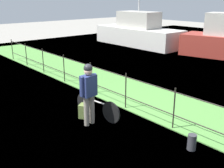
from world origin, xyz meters
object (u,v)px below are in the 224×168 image
cyclist_person (89,89)px  mooring_bollard (192,142)px  moored_boat_far (138,33)px  backpack_on_paving (83,111)px  bicycle_main (97,106)px  wooden_crate (87,90)px  terrier_dog (87,83)px  moored_boat_near (223,41)px

cyclist_person → mooring_bollard: (2.56, 0.98, -0.82)m
cyclist_person → moored_boat_far: 12.94m
backpack_on_paving → bicycle_main: bearing=-72.2°
wooden_crate → cyclist_person: bearing=-31.6°
cyclist_person → terrier_dog: bearing=147.1°
cyclist_person → mooring_bollard: 2.86m
cyclist_person → moored_boat_far: (-8.04, 10.13, -0.13)m
moored_boat_far → cyclist_person: bearing=-51.6°
cyclist_person → moored_boat_near: 11.21m
backpack_on_paving → mooring_bollard: 3.15m
backpack_on_paving → terrier_dog: bearing=-9.8°
cyclist_person → moored_boat_near: size_ratio=0.35×
backpack_on_paving → moored_boat_far: bearing=3.1°
wooden_crate → terrier_dog: 0.21m
terrier_dog → cyclist_person: 0.70m
bicycle_main → moored_boat_near: 10.77m
bicycle_main → terrier_dog: bearing=-173.1°
wooden_crate → cyclist_person: size_ratio=0.21×
mooring_bollard → moored_boat_far: bearing=139.2°
wooden_crate → moored_boat_near: (-1.50, 10.63, 0.16)m
bicycle_main → mooring_bollard: bicycle_main is taller
terrier_dog → moored_boat_far: (-7.45, 9.75, -0.09)m
moored_boat_far → bicycle_main: bearing=-51.2°
bicycle_main → terrier_dog: size_ratio=5.22×
moored_boat_near → terrier_dog: bearing=-81.8°
backpack_on_paving → moored_boat_far: moored_boat_far is taller
cyclist_person → backpack_on_paving: (-0.47, 0.11, -0.80)m
terrier_dog → cyclist_person: bearing=-32.9°
bicycle_main → cyclist_person: 0.83m
mooring_bollard → terrier_dog: bearing=-169.2°
wooden_crate → mooring_bollard: wooden_crate is taller
backpack_on_paving → wooden_crate: bearing=-5.3°
wooden_crate → bicycle_main: bearing=6.9°
cyclist_person → backpack_on_paving: cyclist_person is taller
terrier_dog → backpack_on_paving: size_ratio=0.80×
mooring_bollard → moored_boat_far: size_ratio=0.06×
cyclist_person → moored_boat_near: moored_boat_near is taller
moored_boat_near → backpack_on_paving: bearing=-81.4°
moored_boat_near → moored_boat_far: (-5.92, -0.87, -0.04)m
terrier_dog → wooden_crate: bearing=-173.1°
bicycle_main → cyclist_person: (0.23, -0.43, 0.68)m
mooring_bollard → wooden_crate: bearing=-169.2°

